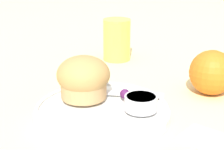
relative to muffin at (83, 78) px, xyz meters
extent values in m
plane|color=beige|center=(0.03, 0.01, -0.05)|extent=(3.00, 3.00, 0.00)
cylinder|color=white|center=(0.05, -0.01, -0.05)|extent=(0.23, 0.23, 0.01)
torus|color=white|center=(0.05, -0.01, -0.04)|extent=(0.22, 0.22, 0.01)
cylinder|color=tan|center=(0.00, 0.00, -0.02)|extent=(0.08, 0.08, 0.03)
ellipsoid|color=#A87F47|center=(0.00, 0.00, 0.01)|extent=(0.09, 0.09, 0.06)
cylinder|color=silver|center=(0.11, 0.02, -0.02)|extent=(0.05, 0.05, 0.02)
cylinder|color=silver|center=(0.11, 0.02, -0.01)|extent=(0.05, 0.05, 0.00)
sphere|color=#4C194C|center=(0.06, 0.04, -0.03)|extent=(0.02, 0.02, 0.02)
sphere|color=#4C194C|center=(0.08, 0.04, -0.03)|extent=(0.02, 0.02, 0.02)
cube|color=silver|center=(0.04, 0.05, -0.03)|extent=(0.14, 0.09, 0.00)
sphere|color=orange|center=(0.15, 0.20, -0.01)|extent=(0.09, 0.09, 0.09)
cylinder|color=#EAD14C|center=(-0.13, 0.25, 0.00)|extent=(0.07, 0.07, 0.10)
cube|color=beige|center=(0.24, 0.03, -0.05)|extent=(0.11, 0.06, 0.01)
camera|label=1|loc=(0.42, -0.44, 0.23)|focal=60.00mm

